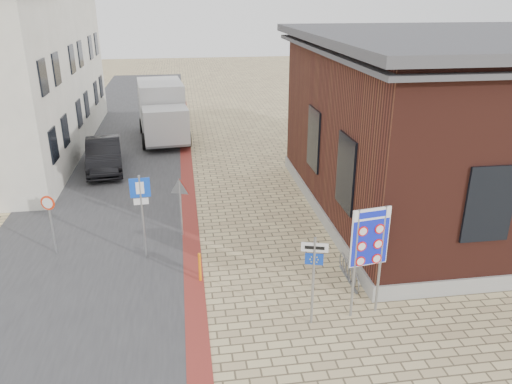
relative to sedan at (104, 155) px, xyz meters
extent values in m
plane|color=tan|center=(5.97, -13.80, -0.76)|extent=(120.00, 120.00, 0.00)
cube|color=#38383A|center=(0.47, 1.20, -0.75)|extent=(7.00, 60.00, 0.02)
cube|color=maroon|center=(3.97, -3.80, -0.75)|extent=(0.60, 40.00, 0.02)
cube|color=gray|center=(14.97, -6.80, -0.51)|extent=(12.15, 12.15, 0.50)
cube|color=#481E17|center=(14.97, -6.80, 2.74)|extent=(12.00, 12.00, 6.00)
cube|color=#45454A|center=(14.97, -6.80, 5.89)|extent=(13.00, 13.00, 0.30)
cube|color=#45454A|center=(14.97, -6.80, 5.49)|extent=(12.70, 12.70, 0.15)
cube|color=black|center=(8.95, -9.80, 2.04)|extent=(0.12, 1.60, 2.40)
cube|color=black|center=(8.95, -5.80, 2.04)|extent=(0.12, 1.60, 2.40)
cube|color=black|center=(11.97, -12.82, 2.04)|extent=(1.40, 0.12, 2.20)
cube|color=black|center=(-1.51, -3.00, 1.44)|extent=(0.10, 1.10, 1.40)
cube|color=black|center=(-1.51, -0.60, 1.44)|extent=(0.10, 1.10, 1.40)
cube|color=black|center=(-1.51, -3.00, 4.24)|extent=(0.10, 1.10, 1.40)
cube|color=black|center=(-1.51, -0.60, 4.24)|extent=(0.10, 1.10, 1.40)
cube|color=beige|center=(-5.03, 4.20, 3.64)|extent=(7.00, 6.00, 8.80)
cube|color=black|center=(-1.51, 3.00, 1.44)|extent=(0.10, 1.10, 1.40)
cube|color=black|center=(-1.51, 5.40, 1.44)|extent=(0.10, 1.10, 1.40)
cube|color=black|center=(-1.51, 3.00, 4.24)|extent=(0.10, 1.10, 1.40)
cube|color=black|center=(-1.51, 5.40, 4.24)|extent=(0.10, 1.10, 1.40)
cube|color=beige|center=(-5.03, 10.20, 3.24)|extent=(7.00, 6.00, 8.00)
cube|color=black|center=(-1.51, 9.00, 1.44)|extent=(0.10, 1.10, 1.40)
cube|color=black|center=(-1.51, 11.40, 1.44)|extent=(0.10, 1.10, 1.40)
cube|color=black|center=(-1.51, 9.00, 4.24)|extent=(0.10, 1.10, 1.40)
cube|color=black|center=(-1.51, 11.40, 4.24)|extent=(0.10, 1.10, 1.40)
torus|color=slate|center=(8.62, -12.20, -0.48)|extent=(0.04, 0.60, 0.60)
torus|color=slate|center=(8.62, -11.90, -0.48)|extent=(0.04, 0.60, 0.60)
torus|color=slate|center=(8.62, -11.60, -0.48)|extent=(0.04, 0.60, 0.60)
torus|color=slate|center=(8.62, -11.30, -0.48)|extent=(0.04, 0.60, 0.60)
torus|color=slate|center=(8.62, -11.00, -0.48)|extent=(0.04, 0.60, 0.60)
cube|color=slate|center=(8.62, -11.60, -0.74)|extent=(0.08, 1.60, 0.04)
imported|color=black|center=(0.00, 0.00, 0.00)|extent=(2.20, 4.80, 1.53)
cube|color=slate|center=(2.77, 5.15, -0.25)|extent=(3.00, 6.39, 0.29)
cube|color=silver|center=(2.98, 2.98, 0.67)|extent=(2.58, 2.17, 1.83)
cube|color=black|center=(3.07, 2.13, 1.01)|extent=(2.17, 0.29, 0.92)
cube|color=silver|center=(2.67, 6.17, 1.24)|extent=(2.91, 4.35, 2.52)
cylinder|color=black|center=(1.75, 3.20, -0.31)|extent=(0.37, 0.94, 0.92)
cylinder|color=black|center=(4.14, 3.44, -0.31)|extent=(0.37, 0.94, 0.92)
cylinder|color=black|center=(1.39, 6.85, -0.31)|extent=(0.37, 0.94, 0.92)
cylinder|color=black|center=(3.78, 7.09, -0.31)|extent=(0.37, 0.94, 0.92)
cylinder|color=gray|center=(8.10, -13.36, 0.79)|extent=(0.07, 0.07, 3.12)
cylinder|color=gray|center=(8.84, -13.25, 0.79)|extent=(0.07, 0.07, 3.12)
cube|color=white|center=(8.47, -13.30, 1.55)|extent=(1.06, 0.21, 1.60)
cube|color=#101ECA|center=(8.47, -13.30, 1.55)|extent=(1.02, 0.21, 1.56)
cube|color=white|center=(8.47, -13.30, 2.19)|extent=(1.02, 0.21, 0.30)
cylinder|color=gray|center=(6.97, -13.50, 0.49)|extent=(0.07, 0.07, 2.51)
cube|color=white|center=(6.97, -13.50, 1.47)|extent=(0.66, 0.23, 0.24)
cube|color=#0F38B7|center=(6.97, -13.50, 1.15)|extent=(0.45, 0.17, 0.31)
cylinder|color=gray|center=(2.47, -9.30, 0.67)|extent=(0.07, 0.07, 2.87)
cube|color=blue|center=(2.47, -9.30, 1.71)|extent=(0.63, 0.09, 0.63)
cube|color=white|center=(2.47, -9.30, 1.25)|extent=(0.46, 0.08, 0.21)
cylinder|color=gray|center=(3.66, -7.80, 0.27)|extent=(0.07, 0.07, 2.06)
cylinder|color=gray|center=(-0.53, -8.53, 0.27)|extent=(0.07, 0.07, 2.07)
cylinder|color=red|center=(-0.53, -8.53, 1.07)|extent=(0.47, 0.19, 0.49)
cylinder|color=orange|center=(4.17, -11.00, -0.29)|extent=(0.09, 0.09, 0.94)
camera|label=1|loc=(3.90, -24.13, 7.32)|focal=35.00mm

